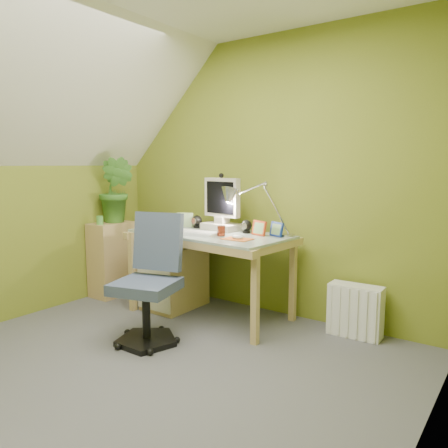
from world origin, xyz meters
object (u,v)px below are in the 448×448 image
Objects in this scene: task_chair at (146,285)px; potted_plant at (116,190)px; desk_lamp at (266,197)px; monitor at (222,199)px; desk at (210,274)px; side_ledge at (112,259)px; radiator at (355,311)px.

potted_plant is at bearing 132.15° from task_chair.
task_chair is (-0.47, -0.93, -0.61)m from desk_lamp.
monitor is 0.87× the size of desk_lamp.
desk is 1.56× the size of task_chair.
monitor is 0.74× the size of side_ledge.
side_ledge is at bearing -126.90° from potted_plant.
radiator is at bearing 5.96° from desk_lamp.
monitor is (0.00, 0.18, 0.64)m from desk.
desk_lamp is 0.98× the size of potted_plant.
side_ledge is at bearing 134.83° from task_chair.
task_chair is (-0.02, -0.75, 0.07)m from desk.
potted_plant reaches higher than side_ledge.
desk is at bearing 4.16° from side_ledge.
side_ledge is (-1.62, -0.27, -0.68)m from desk_lamp.
task_chair is at bearing -32.60° from potted_plant.
monitor is 1.44m from radiator.
monitor is at bearing 178.25° from desk_lamp.
monitor is at bearing 12.76° from side_ledge.
desk is 2.12× the size of potted_plant.
desk is 0.67m from monitor.
potted_plant reaches higher than task_chair.
radiator is at bearing 7.73° from potted_plant.
monitor reaches higher than radiator.
desk is 1.86× the size of side_ledge.
desk is at bearing -168.56° from radiator.
desk_lamp is 0.86× the size of side_ledge.
side_ledge reaches higher than desk.
monitor is 0.85× the size of potted_plant.
potted_plant is at bearing -160.94° from monitor.
side_ledge is (-1.17, -0.09, 0.00)m from desk.
radiator is (1.19, 0.10, -0.81)m from monitor.
task_chair is 2.19× the size of radiator.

